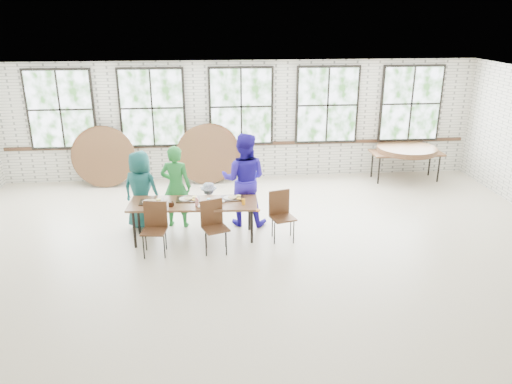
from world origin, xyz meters
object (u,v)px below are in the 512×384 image
Objects in this scene: dining_table at (193,205)px; chair_near_left at (155,223)px; storage_table at (406,154)px; chair_near_right at (214,221)px.

chair_near_left is at bearing -139.23° from dining_table.
chair_near_left reaches higher than storage_table.
storage_table is at bearing 38.77° from chair_near_left.
chair_near_left is (-0.67, -0.51, -0.13)m from dining_table.
chair_near_right reaches higher than dining_table.
dining_table is 2.57× the size of chair_near_right.
storage_table is (4.97, 3.61, 0.13)m from chair_near_right.
chair_near_left reaches higher than dining_table.
chair_near_left and chair_near_right have the same top height.
chair_near_left is 0.53× the size of storage_table.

